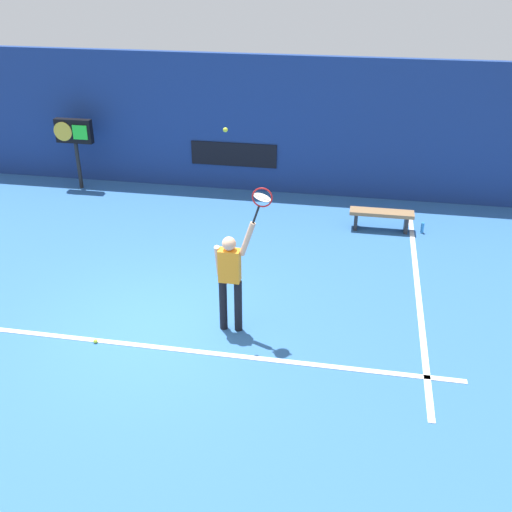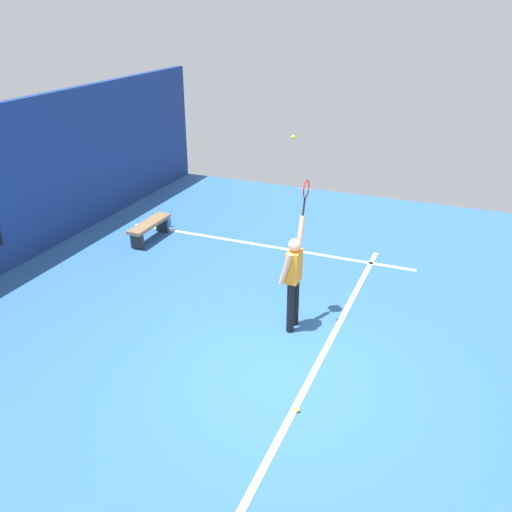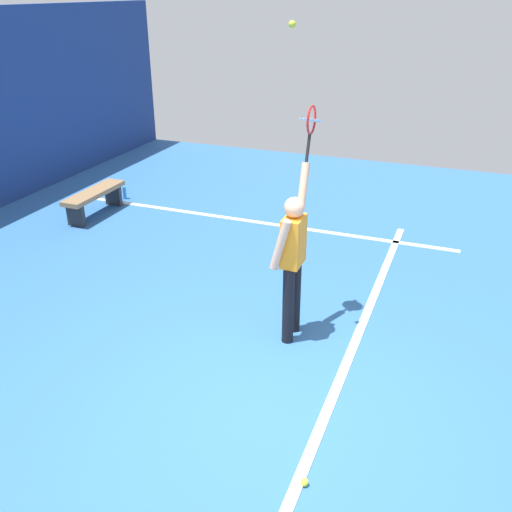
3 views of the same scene
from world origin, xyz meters
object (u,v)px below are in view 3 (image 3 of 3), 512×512
tennis_racket (311,123)px  water_bottle (124,193)px  court_bench (94,197)px  tennis_ball (292,24)px  spare_ball (304,482)px  tennis_player (293,256)px

tennis_racket → water_bottle: 5.71m
court_bench → water_bottle: 0.93m
court_bench → tennis_racket: bearing=-113.6°
tennis_ball → water_bottle: size_ratio=0.28×
spare_ball → tennis_player: bearing=21.0°
spare_ball → tennis_racket: bearing=17.1°
water_bottle → spare_ball: size_ratio=3.53×
tennis_ball → water_bottle: (3.38, 4.36, -3.23)m
tennis_ball → court_bench: (2.47, 4.36, -3.01)m
tennis_racket → spare_ball: tennis_racket is taller
court_bench → spare_ball: (-4.49, -5.21, -0.30)m
tennis_racket → water_bottle: (2.84, 4.42, -2.23)m
tennis_racket → spare_ball: 3.54m
tennis_racket → tennis_ball: (-0.54, 0.07, 1.00)m
spare_ball → water_bottle: bearing=44.0°
tennis_player → tennis_ball: 2.34m
tennis_player → tennis_racket: tennis_racket is taller
tennis_racket → tennis_player: bearing=179.5°
court_bench → spare_ball: 6.88m
tennis_racket → court_bench: size_ratio=0.45×
tennis_player → spare_ball: 2.41m
tennis_racket → tennis_ball: tennis_ball is taller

